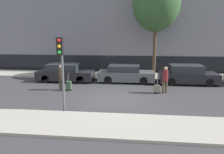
% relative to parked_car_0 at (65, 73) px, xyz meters
% --- Properties ---
extents(ground_plane, '(80.00, 80.00, 0.00)m').
position_rel_parked_car_0_xyz_m(ground_plane, '(4.36, -4.45, -0.65)').
color(ground_plane, '#38383A').
extents(sidewalk_near, '(28.00, 2.50, 0.12)m').
position_rel_parked_car_0_xyz_m(sidewalk_near, '(4.36, -8.20, -0.59)').
color(sidewalk_near, '#A39E93').
rests_on(sidewalk_near, ground_plane).
extents(sidewalk_far, '(28.00, 3.00, 0.12)m').
position_rel_parked_car_0_xyz_m(sidewalk_far, '(4.36, 2.55, -0.59)').
color(sidewalk_far, '#A39E93').
rests_on(sidewalk_far, ground_plane).
extents(building_facade, '(28.00, 2.71, 12.22)m').
position_rel_parked_car_0_xyz_m(building_facade, '(4.36, 6.07, 5.45)').
color(building_facade, slate).
rests_on(building_facade, ground_plane).
extents(parked_car_0, '(4.39, 1.79, 1.38)m').
position_rel_parked_car_0_xyz_m(parked_car_0, '(0.00, 0.00, 0.00)').
color(parked_car_0, black).
rests_on(parked_car_0, ground_plane).
extents(parked_car_1, '(4.28, 1.74, 1.31)m').
position_rel_parked_car_0_xyz_m(parked_car_1, '(4.78, 0.20, -0.03)').
color(parked_car_1, '#4C5156').
rests_on(parked_car_1, ground_plane).
extents(parked_car_2, '(4.29, 1.85, 1.42)m').
position_rel_parked_car_0_xyz_m(parked_car_2, '(9.42, 0.14, 0.01)').
color(parked_car_2, black).
rests_on(parked_car_2, ground_plane).
extents(pedestrian_left, '(0.34, 0.34, 1.70)m').
position_rel_parked_car_0_xyz_m(pedestrian_left, '(0.63, -2.73, 0.31)').
color(pedestrian_left, '#4C4233').
rests_on(pedestrian_left, ground_plane).
extents(trolley_left, '(0.34, 0.29, 1.18)m').
position_rel_parked_car_0_xyz_m(trolley_left, '(1.17, -2.86, -0.27)').
color(trolley_left, '#335138').
rests_on(trolley_left, ground_plane).
extents(pedestrian_right, '(0.34, 0.34, 1.70)m').
position_rel_parked_car_0_xyz_m(pedestrian_right, '(7.42, -2.73, 0.31)').
color(pedestrian_right, '#4C4233').
rests_on(pedestrian_right, ground_plane).
extents(trolley_right, '(0.34, 0.29, 1.10)m').
position_rel_parked_car_0_xyz_m(trolley_right, '(6.91, -2.93, -0.31)').
color(trolley_right, slate).
rests_on(trolley_right, ground_plane).
extents(traffic_light, '(0.28, 0.47, 3.57)m').
position_rel_parked_car_0_xyz_m(traffic_light, '(2.13, -6.82, 1.91)').
color(traffic_light, '#515154').
rests_on(traffic_light, ground_plane).
extents(bare_tree_near_crossing, '(3.91, 3.91, 8.52)m').
position_rel_parked_car_0_xyz_m(bare_tree_near_crossing, '(7.10, 2.45, 5.59)').
color(bare_tree_near_crossing, '#4C3826').
rests_on(bare_tree_near_crossing, sidewalk_far).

